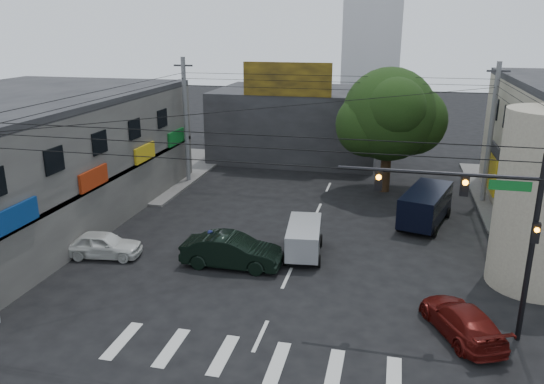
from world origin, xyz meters
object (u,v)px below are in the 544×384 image
(dark_sedan, at_px, (232,251))
(street_tree, at_px, (389,115))
(silver_minivan, at_px, (304,240))
(navy_van, at_px, (425,207))
(utility_pole_far_right, at_px, (491,134))
(maroon_sedan, at_px, (462,320))
(utility_pole_far_left, at_px, (186,121))
(traffic_officer, at_px, (211,246))
(traffic_gantry, at_px, (486,216))
(white_compact, at_px, (103,245))

(dark_sedan, bearing_deg, street_tree, -26.03)
(dark_sedan, xyz_separation_m, silver_minivan, (3.19, 2.11, 0.02))
(dark_sedan, height_order, navy_van, navy_van)
(utility_pole_far_right, xyz_separation_m, maroon_sedan, (-3.07, -17.17, -3.97))
(utility_pole_far_left, relative_size, dark_sedan, 1.87)
(maroon_sedan, relative_size, traffic_officer, 2.85)
(dark_sedan, xyz_separation_m, navy_van, (9.42, 8.19, 0.25))
(traffic_gantry, distance_m, utility_pole_far_left, 25.00)
(traffic_gantry, height_order, white_compact, traffic_gantry)
(maroon_sedan, bearing_deg, utility_pole_far_right, -124.66)
(white_compact, xyz_separation_m, silver_minivan, (9.92, 2.53, 0.17))
(white_compact, relative_size, traffic_officer, 2.49)
(utility_pole_far_right, height_order, dark_sedan, utility_pole_far_right)
(dark_sedan, distance_m, traffic_officer, 1.23)
(street_tree, xyz_separation_m, maroon_sedan, (3.43, -18.17, -4.84))
(white_compact, bearing_deg, navy_van, -69.95)
(utility_pole_far_right, relative_size, maroon_sedan, 1.97)
(utility_pole_far_left, bearing_deg, maroon_sedan, -43.76)
(street_tree, xyz_separation_m, traffic_gantry, (3.82, -18.00, -0.64))
(street_tree, height_order, silver_minivan, street_tree)
(dark_sedan, bearing_deg, traffic_officer, 74.56)
(maroon_sedan, bearing_deg, traffic_officer, -44.24)
(traffic_gantry, height_order, traffic_officer, traffic_gantry)
(traffic_gantry, height_order, utility_pole_far_left, utility_pole_far_left)
(silver_minivan, bearing_deg, navy_van, -52.04)
(utility_pole_far_left, bearing_deg, traffic_gantry, -42.86)
(utility_pole_far_left, height_order, utility_pole_far_right, same)
(street_tree, relative_size, traffic_officer, 5.30)
(dark_sedan, bearing_deg, traffic_gantry, -109.17)
(white_compact, relative_size, silver_minivan, 1.02)
(dark_sedan, bearing_deg, utility_pole_far_right, -45.46)
(street_tree, distance_m, white_compact, 20.67)
(street_tree, relative_size, utility_pole_far_right, 0.95)
(silver_minivan, bearing_deg, utility_pole_far_left, 37.52)
(utility_pole_far_right, height_order, silver_minivan, utility_pole_far_right)
(silver_minivan, bearing_deg, traffic_officer, 106.00)
(silver_minivan, bearing_deg, white_compact, 97.99)
(traffic_gantry, xyz_separation_m, maroon_sedan, (-0.40, -0.16, -4.20))
(utility_pole_far_right, xyz_separation_m, navy_van, (-3.97, -5.17, -3.54))
(utility_pole_far_left, xyz_separation_m, utility_pole_far_right, (21.00, 0.00, 0.00))
(traffic_gantry, height_order, maroon_sedan, traffic_gantry)
(dark_sedan, height_order, silver_minivan, silver_minivan)
(dark_sedan, relative_size, navy_van, 0.88)
(utility_pole_far_right, distance_m, dark_sedan, 19.29)
(traffic_gantry, xyz_separation_m, utility_pole_far_left, (-18.32, 17.00, -0.23))
(dark_sedan, relative_size, white_compact, 1.20)
(utility_pole_far_right, distance_m, silver_minivan, 15.64)
(utility_pole_far_left, bearing_deg, dark_sedan, -60.34)
(silver_minivan, distance_m, traffic_officer, 4.73)
(dark_sedan, xyz_separation_m, maroon_sedan, (10.32, -3.80, -0.18))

